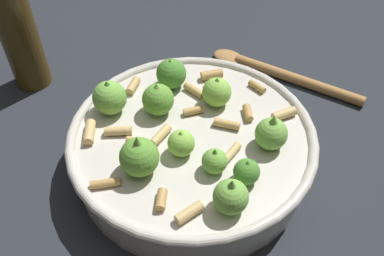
{
  "coord_description": "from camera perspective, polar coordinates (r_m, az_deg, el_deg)",
  "views": [
    {
      "loc": [
        0.32,
        -0.15,
        0.43
      ],
      "look_at": [
        0.0,
        0.0,
        0.06
      ],
      "focal_mm": 39.35,
      "sensor_mm": 36.0,
      "label": 1
    }
  ],
  "objects": [
    {
      "name": "wooden_spoon",
      "position": [
        0.7,
        11.31,
        7.4
      ],
      "size": [
        0.22,
        0.17,
        0.02
      ],
      "color": "#9E703D",
      "rests_on": "ground"
    },
    {
      "name": "ground_plane",
      "position": [
        0.56,
        0.0,
        -4.64
      ],
      "size": [
        2.4,
        2.4,
        0.0
      ],
      "primitive_type": "plane",
      "color": "#23282D"
    },
    {
      "name": "olive_oil_bottle",
      "position": [
        0.68,
        -22.37,
        11.51
      ],
      "size": [
        0.05,
        0.05,
        0.21
      ],
      "color": "#4C3814",
      "rests_on": "ground"
    },
    {
      "name": "cooking_pan",
      "position": [
        0.53,
        -0.14,
        -2.09
      ],
      "size": [
        0.31,
        0.31,
        0.11
      ],
      "color": "beige",
      "rests_on": "ground"
    }
  ]
}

